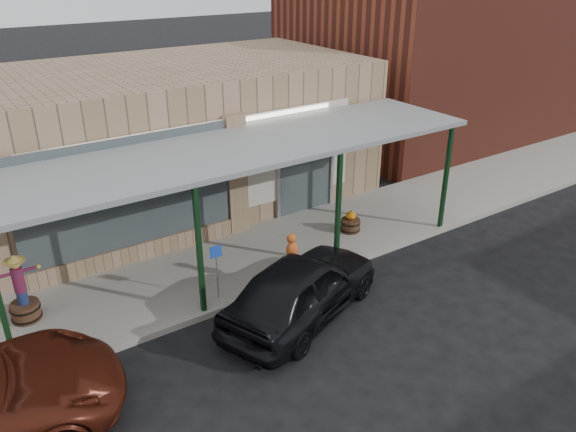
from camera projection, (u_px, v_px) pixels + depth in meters
ground at (332, 338)px, 11.37m from camera, size 120.00×120.00×0.00m
sidewalk at (243, 262)px, 14.03m from camera, size 40.00×3.20×0.15m
storefront at (164, 139)px, 16.60m from camera, size 12.00×6.25×4.20m
awning at (240, 150)px, 12.76m from camera, size 12.00×3.00×3.04m
block_buildings_near at (206, 69)px, 17.68m from camera, size 61.00×8.00×8.00m
barrel_scarecrow at (23, 298)px, 11.49m from camera, size 0.91×0.72×1.52m
barrel_pumpkin at (350, 224)px, 15.33m from camera, size 0.57×0.57×0.62m
handicap_sign at (217, 265)px, 12.08m from camera, size 0.27×0.04×1.30m
parked_sedan at (301, 287)px, 11.77m from camera, size 4.52×3.08×1.48m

